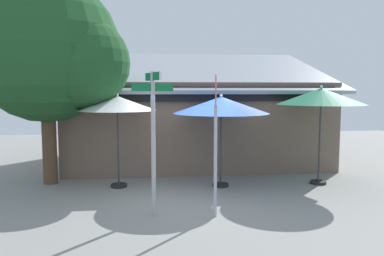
# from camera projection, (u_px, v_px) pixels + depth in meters

# --- Properties ---
(ground_plane) EXTENTS (28.00, 28.00, 0.10)m
(ground_plane) POSITION_uv_depth(u_px,v_px,m) (188.00, 200.00, 9.19)
(ground_plane) COLOR gray
(cafe_building) EXTENTS (9.14, 5.68, 4.19)m
(cafe_building) POSITION_uv_depth(u_px,v_px,m) (195.00, 120.00, 13.91)
(cafe_building) COLOR #705B4C
(cafe_building) RESTS_ON ground
(street_sign_post) EXTENTS (0.85, 0.91, 3.00)m
(street_sign_post) POSITION_uv_depth(u_px,v_px,m) (153.00, 128.00, 7.71)
(street_sign_post) COLOR #A8AAB2
(street_sign_post) RESTS_ON ground
(stop_sign) EXTENTS (0.13, 0.72, 2.98)m
(stop_sign) POSITION_uv_depth(u_px,v_px,m) (216.00, 119.00, 7.63)
(stop_sign) COLOR #A8AAB2
(stop_sign) RESTS_ON ground
(patio_umbrella_ivory_left) EXTENTS (2.06, 2.06, 2.54)m
(patio_umbrella_ivory_left) POSITION_uv_depth(u_px,v_px,m) (117.00, 104.00, 10.01)
(patio_umbrella_ivory_left) COLOR black
(patio_umbrella_ivory_left) RESTS_ON ground
(patio_umbrella_royal_blue_center) EXTENTS (2.59, 2.59, 2.52)m
(patio_umbrella_royal_blue_center) POSITION_uv_depth(u_px,v_px,m) (221.00, 106.00, 10.08)
(patio_umbrella_royal_blue_center) COLOR black
(patio_umbrella_royal_blue_center) RESTS_ON ground
(patio_umbrella_forest_green_right) EXTENTS (2.41, 2.41, 2.76)m
(patio_umbrella_forest_green_right) POSITION_uv_depth(u_px,v_px,m) (321.00, 97.00, 10.35)
(patio_umbrella_forest_green_right) COLOR black
(patio_umbrella_forest_green_right) RESTS_ON ground
(shade_tree) EXTENTS (4.32, 4.01, 5.75)m
(shade_tree) POSITION_uv_depth(u_px,v_px,m) (52.00, 52.00, 10.21)
(shade_tree) COLOR brown
(shade_tree) RESTS_ON ground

